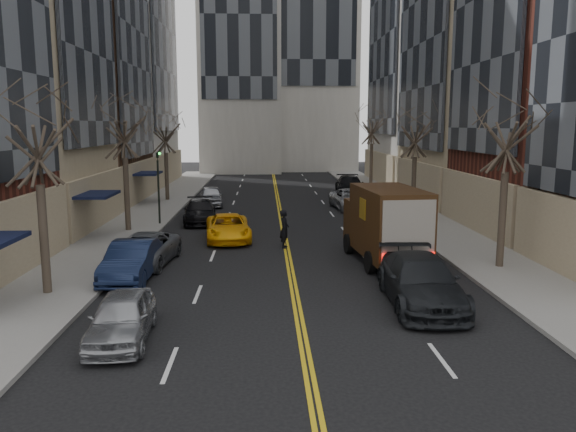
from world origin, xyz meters
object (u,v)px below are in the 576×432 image
(taxi, at_px, (228,228))
(pedestrian, at_px, (285,229))
(observer_sedan, at_px, (421,281))
(ups_truck, at_px, (385,225))

(taxi, height_order, pedestrian, pedestrian)
(observer_sedan, height_order, taxi, observer_sedan)
(observer_sedan, xyz_separation_m, taxi, (-7.17, 11.06, -0.14))
(taxi, relative_size, pedestrian, 2.55)
(ups_truck, distance_m, taxi, 8.95)
(ups_truck, height_order, pedestrian, ups_truck)
(pedestrian, bearing_deg, ups_truck, -121.97)
(observer_sedan, height_order, pedestrian, pedestrian)
(observer_sedan, relative_size, taxi, 1.18)
(ups_truck, xyz_separation_m, taxi, (-7.20, 5.21, -1.03))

